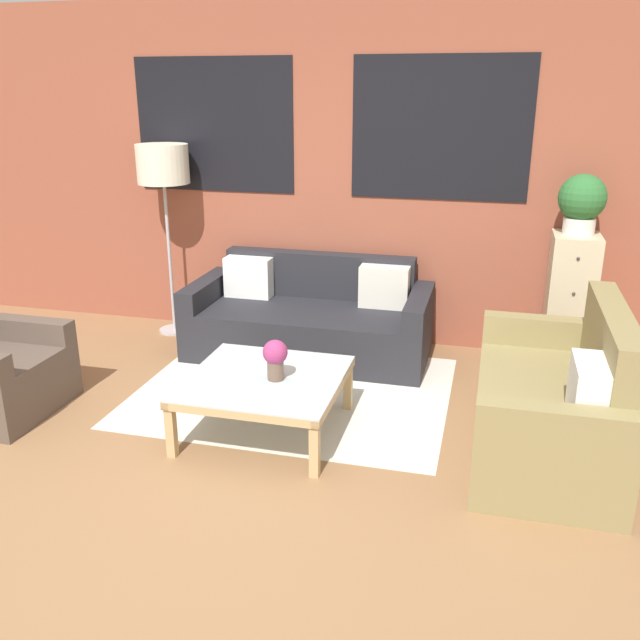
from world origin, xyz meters
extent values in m
plane|color=#8E6642|center=(0.00, 0.00, 0.00)|extent=(16.00, 16.00, 0.00)
cube|color=brown|center=(0.00, 2.44, 1.40)|extent=(8.40, 0.08, 2.80)
cube|color=black|center=(-0.95, 2.39, 1.80)|extent=(1.40, 0.01, 1.10)
cube|color=black|center=(0.95, 2.39, 1.80)|extent=(1.40, 0.01, 1.10)
cube|color=silver|center=(0.09, 1.18, 0.00)|extent=(2.23, 1.79, 0.00)
cube|color=#232328|center=(0.01, 1.82, 0.20)|extent=(1.63, 0.72, 0.40)
cube|color=#232328|center=(0.01, 2.26, 0.39)|extent=(1.63, 0.16, 0.78)
cube|color=#232328|center=(-0.89, 1.90, 0.29)|extent=(0.16, 0.88, 0.58)
cube|color=#232328|center=(0.90, 1.90, 0.29)|extent=(0.16, 0.88, 0.58)
cube|color=white|center=(-0.58, 2.10, 0.57)|extent=(0.40, 0.16, 0.34)
cube|color=beige|center=(0.59, 2.10, 0.57)|extent=(0.40, 0.16, 0.34)
cube|color=olive|center=(1.72, 0.76, 0.21)|extent=(0.64, 1.28, 0.42)
cube|color=olive|center=(2.12, 0.76, 0.46)|extent=(0.16, 1.28, 0.92)
cube|color=olive|center=(1.80, 1.47, 0.31)|extent=(0.80, 0.14, 0.62)
cube|color=olive|center=(1.80, 0.05, 0.31)|extent=(0.80, 0.14, 0.62)
cube|color=white|center=(1.96, 0.34, 0.59)|extent=(0.16, 0.40, 0.34)
cube|color=brown|center=(-1.71, 0.37, 0.20)|extent=(0.64, 0.52, 0.40)
cube|color=brown|center=(-1.79, 0.71, 0.28)|extent=(0.80, 0.14, 0.56)
cube|color=silver|center=(0.09, 0.56, 0.37)|extent=(0.96, 0.96, 0.01)
cube|color=tan|center=(0.09, 0.10, 0.34)|extent=(0.96, 0.05, 0.05)
cube|color=tan|center=(0.09, 1.01, 0.34)|extent=(0.96, 0.05, 0.05)
cube|color=tan|center=(-0.36, 0.56, 0.34)|extent=(0.05, 0.96, 0.05)
cube|color=tan|center=(0.55, 0.56, 0.34)|extent=(0.05, 0.96, 0.05)
cube|color=tan|center=(-0.35, 0.11, 0.18)|extent=(0.06, 0.05, 0.37)
cube|color=tan|center=(0.54, 0.11, 0.18)|extent=(0.05, 0.05, 0.37)
cube|color=tan|center=(-0.35, 1.00, 0.18)|extent=(0.06, 0.06, 0.37)
cube|color=tan|center=(0.54, 1.00, 0.18)|extent=(0.05, 0.06, 0.37)
cylinder|color=#B2B2B7|center=(-1.33, 2.14, 0.01)|extent=(0.28, 0.28, 0.02)
cylinder|color=#B2B2B7|center=(-1.33, 2.14, 0.68)|extent=(0.03, 0.03, 1.31)
cylinder|color=beige|center=(-1.33, 2.14, 1.50)|extent=(0.44, 0.44, 0.33)
cube|color=#C6B793|center=(2.03, 2.16, 0.53)|extent=(0.34, 0.41, 1.07)
sphere|color=#38332D|center=(2.03, 1.95, 0.93)|extent=(0.02, 0.02, 0.02)
sphere|color=#38332D|center=(2.03, 1.95, 0.67)|extent=(0.02, 0.02, 0.02)
sphere|color=#38332D|center=(2.03, 1.95, 0.40)|extent=(0.02, 0.02, 0.02)
sphere|color=#38332D|center=(2.03, 1.95, 0.13)|extent=(0.02, 0.02, 0.02)
cylinder|color=silver|center=(2.03, 2.16, 1.13)|extent=(0.23, 0.23, 0.13)
sphere|color=#2D6B33|center=(2.03, 2.16, 1.34)|extent=(0.35, 0.35, 0.35)
cylinder|color=brown|center=(0.17, 0.54, 0.44)|extent=(0.10, 0.10, 0.13)
sphere|color=#9E3366|center=(0.17, 0.54, 0.56)|extent=(0.16, 0.16, 0.16)
camera|label=1|loc=(1.42, -3.15, 2.11)|focal=38.00mm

